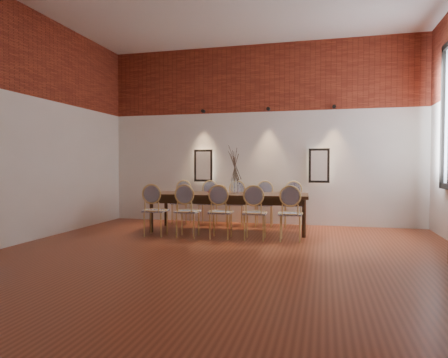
% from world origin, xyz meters
% --- Properties ---
extents(floor, '(7.00, 7.00, 0.02)m').
position_xyz_m(floor, '(0.00, 0.00, -0.01)').
color(floor, brown).
rests_on(floor, ground).
extents(wall_back, '(7.00, 0.10, 4.00)m').
position_xyz_m(wall_back, '(0.00, 3.55, 2.00)').
color(wall_back, silver).
rests_on(wall_back, ground).
extents(wall_front, '(7.00, 0.10, 4.00)m').
position_xyz_m(wall_front, '(0.00, -3.55, 2.00)').
color(wall_front, silver).
rests_on(wall_front, ground).
extents(wall_left, '(0.10, 7.00, 4.00)m').
position_xyz_m(wall_left, '(-3.55, 0.00, 2.00)').
color(wall_left, silver).
rests_on(wall_left, ground).
extents(brick_band_back, '(7.00, 0.02, 1.50)m').
position_xyz_m(brick_band_back, '(0.00, 3.48, 3.25)').
color(brick_band_back, maroon).
rests_on(brick_band_back, ground).
extents(brick_band_left, '(0.02, 7.00, 1.50)m').
position_xyz_m(brick_band_left, '(-3.48, 0.00, 3.25)').
color(brick_band_left, maroon).
rests_on(brick_band_left, ground).
extents(niche_left, '(0.36, 0.06, 0.66)m').
position_xyz_m(niche_left, '(-1.30, 3.45, 1.30)').
color(niche_left, '#FFEAC6').
rests_on(niche_left, wall_back).
extents(niche_right, '(0.36, 0.06, 0.66)m').
position_xyz_m(niche_right, '(1.30, 3.45, 1.30)').
color(niche_right, '#FFEAC6').
rests_on(niche_right, wall_back).
extents(spot_fixture_left, '(0.08, 0.10, 0.08)m').
position_xyz_m(spot_fixture_left, '(-1.30, 3.42, 2.55)').
color(spot_fixture_left, black).
rests_on(spot_fixture_left, wall_back).
extents(spot_fixture_mid, '(0.08, 0.10, 0.08)m').
position_xyz_m(spot_fixture_mid, '(0.20, 3.42, 2.55)').
color(spot_fixture_mid, black).
rests_on(spot_fixture_mid, wall_back).
extents(spot_fixture_right, '(0.08, 0.10, 0.08)m').
position_xyz_m(spot_fixture_right, '(1.60, 3.42, 2.55)').
color(spot_fixture_right, black).
rests_on(spot_fixture_right, wall_back).
extents(dining_table, '(3.13, 1.13, 0.75)m').
position_xyz_m(dining_table, '(-0.42, 2.28, 0.38)').
color(dining_table, '#321D0F').
rests_on(dining_table, floor).
extents(chair_near_a, '(0.46, 0.46, 0.94)m').
position_xyz_m(chair_near_a, '(-1.62, 1.45, 0.47)').
color(chair_near_a, tan).
rests_on(chair_near_a, floor).
extents(chair_near_b, '(0.46, 0.46, 0.94)m').
position_xyz_m(chair_near_b, '(-1.01, 1.48, 0.47)').
color(chair_near_b, tan).
rests_on(chair_near_b, floor).
extents(chair_near_c, '(0.46, 0.46, 0.94)m').
position_xyz_m(chair_near_c, '(-0.39, 1.51, 0.47)').
color(chair_near_c, tan).
rests_on(chair_near_c, floor).
extents(chair_near_d, '(0.46, 0.46, 0.94)m').
position_xyz_m(chair_near_d, '(0.23, 1.54, 0.47)').
color(chair_near_d, tan).
rests_on(chair_near_d, floor).
extents(chair_near_e, '(0.46, 0.46, 0.94)m').
position_xyz_m(chair_near_e, '(0.85, 1.56, 0.47)').
color(chair_near_e, tan).
rests_on(chair_near_e, floor).
extents(chair_far_a, '(0.46, 0.46, 0.94)m').
position_xyz_m(chair_far_a, '(-1.69, 3.01, 0.47)').
color(chair_far_a, tan).
rests_on(chair_far_a, floor).
extents(chair_far_b, '(0.46, 0.46, 0.94)m').
position_xyz_m(chair_far_b, '(-1.07, 3.03, 0.47)').
color(chair_far_b, tan).
rests_on(chair_far_b, floor).
extents(chair_far_c, '(0.46, 0.46, 0.94)m').
position_xyz_m(chair_far_c, '(-0.46, 3.06, 0.47)').
color(chair_far_c, tan).
rests_on(chair_far_c, floor).
extents(chair_far_d, '(0.46, 0.46, 0.94)m').
position_xyz_m(chair_far_d, '(0.16, 3.09, 0.47)').
color(chair_far_d, tan).
rests_on(chair_far_d, floor).
extents(chair_far_e, '(0.46, 0.46, 0.94)m').
position_xyz_m(chair_far_e, '(0.78, 3.11, 0.47)').
color(chair_far_e, tan).
rests_on(chair_far_e, floor).
extents(vase, '(0.14, 0.14, 0.30)m').
position_xyz_m(vase, '(-0.30, 2.29, 0.90)').
color(vase, silver).
rests_on(vase, dining_table).
extents(dried_branches, '(0.50, 0.50, 0.70)m').
position_xyz_m(dried_branches, '(-0.30, 2.29, 1.35)').
color(dried_branches, '#47372A').
rests_on(dried_branches, vase).
extents(bowl, '(0.24, 0.24, 0.18)m').
position_xyz_m(bowl, '(-0.58, 2.23, 0.84)').
color(bowl, brown).
rests_on(bowl, dining_table).
extents(book, '(0.27, 0.19, 0.03)m').
position_xyz_m(book, '(-0.76, 2.47, 0.77)').
color(book, '#7E225B').
rests_on(book, dining_table).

